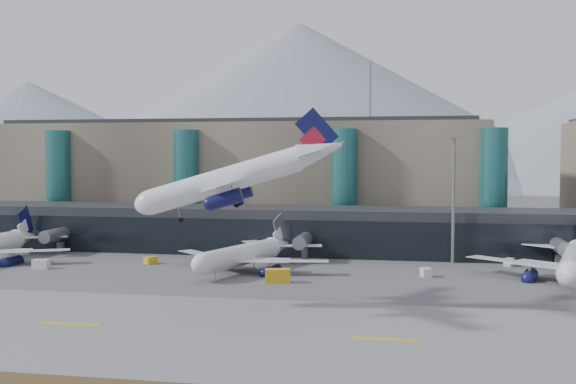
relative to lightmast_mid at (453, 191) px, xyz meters
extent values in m
plane|color=#515154|center=(-30.00, -48.00, -14.42)|extent=(900.00, 900.00, 0.00)
cube|color=slate|center=(-30.00, -63.00, -14.40)|extent=(400.00, 40.00, 0.04)
cube|color=gold|center=(-50.00, -63.00, -14.37)|extent=(8.00, 1.00, 0.02)
cube|color=gold|center=(-10.00, -63.00, -14.37)|extent=(8.00, 1.00, 0.02)
cube|color=black|center=(-30.00, 10.00, -9.42)|extent=(170.00, 18.00, 10.00)
cube|color=black|center=(-30.00, 1.10, -10.42)|extent=(170.00, 0.40, 8.00)
cylinder|color=slate|center=(-85.00, -1.00, -10.22)|extent=(2.80, 14.00, 2.80)
cube|color=slate|center=(-85.00, -1.00, -13.22)|extent=(1.20, 1.20, 2.40)
cylinder|color=slate|center=(-30.00, -1.00, -10.22)|extent=(2.80, 14.00, 2.80)
cube|color=slate|center=(-30.00, -1.00, -13.22)|extent=(1.20, 1.20, 2.40)
cylinder|color=slate|center=(20.00, -1.00, -10.22)|extent=(2.80, 14.00, 2.80)
cube|color=slate|center=(20.00, -1.00, -13.22)|extent=(1.20, 1.20, 2.40)
cube|color=gray|center=(-55.00, 42.00, 0.58)|extent=(130.00, 30.00, 30.00)
cube|color=black|center=(-55.00, 42.00, 16.08)|extent=(123.50, 28.00, 1.00)
cylinder|color=#246563|center=(-100.00, 26.00, -0.42)|extent=(6.40, 6.40, 28.00)
cylinder|color=#246563|center=(-65.00, 26.00, -0.42)|extent=(6.40, 6.40, 28.00)
cylinder|color=#246563|center=(-25.00, 26.00, -0.42)|extent=(6.40, 6.40, 28.00)
cylinder|color=#246563|center=(10.00, 26.00, -0.42)|extent=(6.40, 6.40, 28.00)
cylinder|color=slate|center=(-20.00, 42.00, 23.58)|extent=(0.40, 0.40, 16.00)
cone|color=gray|center=(-290.00, 332.00, 23.08)|extent=(320.00, 320.00, 75.00)
cone|color=gray|center=(-90.00, 332.00, 40.58)|extent=(400.00, 400.00, 110.00)
cylinder|color=slate|center=(0.00, 0.00, -1.92)|extent=(0.70, 0.70, 25.00)
cube|color=slate|center=(0.00, 0.00, 10.88)|extent=(3.00, 1.20, 0.60)
cylinder|color=silver|center=(-31.45, -50.24, 5.37)|extent=(21.97, 6.42, 3.59)
ellipsoid|color=silver|center=(-42.20, -51.67, 5.37)|extent=(5.46, 4.23, 3.59)
cone|color=silver|center=(-17.63, -48.41, 5.55)|extent=(6.62, 4.38, 3.59)
cube|color=silver|center=(-28.90, -57.72, 4.78)|extent=(12.78, 15.89, 0.18)
cylinder|color=#0E113F|center=(-30.37, -56.04, 2.95)|extent=(4.56, 2.53, 1.98)
cube|color=silver|center=(-17.06, -52.71, 5.73)|extent=(7.21, 8.35, 0.14)
cube|color=silver|center=(-30.94, -42.36, 4.78)|extent=(9.67, 16.36, 0.18)
cylinder|color=#0E113F|center=(-31.92, -44.37, 2.95)|extent=(4.56, 2.53, 1.98)
cube|color=silver|center=(-18.20, -44.11, 5.73)|extent=(5.72, 8.63, 0.14)
cube|color=#0E113F|center=(-17.32, -48.37, 8.43)|extent=(5.35, 0.92, 6.33)
cube|color=maroon|center=(-18.24, -48.49, 7.35)|extent=(3.59, 0.72, 3.46)
cylinder|color=slate|center=(-38.98, -51.24, 3.04)|extent=(0.15, 0.15, 2.88)
cylinder|color=black|center=(-38.98, -51.24, 1.78)|extent=(0.66, 0.31, 0.64)
cylinder|color=black|center=(-30.25, -52.26, 1.78)|extent=(0.86, 0.42, 0.82)
cylinder|color=black|center=(-30.81, -47.98, 1.78)|extent=(0.86, 0.42, 0.82)
cone|color=silver|center=(-92.35, -0.85, -9.57)|extent=(4.25, 7.23, 4.16)
cube|color=silver|center=(-83.55, -15.31, -10.47)|extent=(18.87, 12.95, 0.21)
cylinder|color=#0E113F|center=(-85.72, -16.72, -12.59)|extent=(2.35, 5.05, 2.29)
cube|color=silver|center=(-87.33, -0.91, -9.36)|extent=(9.94, 7.47, 0.17)
cube|color=silver|center=(-97.38, -0.79, -9.36)|extent=(9.91, 7.63, 0.17)
cube|color=#0E113F|center=(-92.35, -0.49, -6.24)|extent=(0.32, 6.22, 7.33)
cube|color=silver|center=(-92.36, -1.57, -7.49)|extent=(0.34, 4.16, 4.01)
cylinder|color=black|center=(-90.04, -15.95, -13.94)|extent=(0.38, 0.95, 0.95)
cylinder|color=silver|center=(-38.48, -17.00, -10.07)|extent=(10.63, 23.68, 3.91)
ellipsoid|color=silver|center=(-41.92, -28.27, -10.07)|extent=(5.34, 6.37, 3.91)
cone|color=silver|center=(-34.04, -2.51, -9.87)|extent=(5.71, 7.58, 3.91)
cube|color=silver|center=(-29.93, -17.85, -10.71)|extent=(17.47, 8.01, 0.20)
cylinder|color=#0E113F|center=(-32.26, -18.55, -12.70)|extent=(3.43, 5.14, 2.15)
cube|color=silver|center=(-29.53, -3.89, -9.68)|extent=(9.24, 4.97, 0.16)
cube|color=silver|center=(-46.03, -12.93, -10.71)|extent=(16.34, 15.52, 0.20)
cylinder|color=#0E113F|center=(-44.49, -14.81, -12.70)|extent=(3.43, 5.14, 2.15)
cube|color=silver|center=(-38.55, -1.13, -9.68)|extent=(8.57, 8.57, 0.16)
cube|color=slate|center=(-33.94, -2.19, -6.75)|extent=(1.93, 5.65, 6.88)
cube|color=silver|center=(-34.24, -3.15, -7.92)|extent=(1.40, 3.81, 3.76)
cylinder|color=slate|center=(-40.89, -24.89, -12.61)|extent=(0.16, 0.16, 3.13)
cylinder|color=black|center=(-40.89, -24.89, -13.97)|extent=(0.44, 0.74, 0.69)
cylinder|color=black|center=(-35.94, -16.72, -13.97)|extent=(0.59, 0.95, 0.89)
cylinder|color=black|center=(-40.42, -15.35, -13.97)|extent=(0.59, 0.95, 0.89)
cylinder|color=silver|center=(20.13, -17.00, -9.44)|extent=(10.53, 27.26, 4.47)
ellipsoid|color=silver|center=(17.03, -30.12, -9.44)|extent=(5.78, 7.11, 4.47)
cube|color=silver|center=(11.20, -12.92, -10.18)|extent=(19.17, 17.06, 0.22)
cylinder|color=#0E113F|center=(13.09, -14.95, -12.46)|extent=(3.63, 5.81, 2.46)
cube|color=silver|center=(18.85, 1.10, -9.00)|extent=(10.07, 9.50, 0.18)
cylinder|color=slate|center=(17.96, -26.18, -12.35)|extent=(0.18, 0.18, 3.57)
cylinder|color=black|center=(17.96, -26.18, -13.91)|extent=(0.46, 0.84, 0.79)
cylinder|color=black|center=(17.78, -15.26, -13.91)|extent=(0.62, 1.08, 1.02)
cube|color=silver|center=(-77.51, -22.26, -13.54)|extent=(3.22, 1.93, 1.76)
cube|color=gold|center=(-59.28, -12.47, -13.72)|extent=(2.48, 2.86, 1.41)
cube|color=silver|center=(10.66, -2.00, -13.66)|extent=(2.32, 3.00, 1.52)
cube|color=silver|center=(-5.24, -17.67, -13.65)|extent=(2.27, 2.99, 1.55)
cube|color=gold|center=(-30.06, -28.37, -13.25)|extent=(4.62, 3.14, 2.33)
camera|label=1|loc=(-5.24, -147.62, 7.43)|focal=45.00mm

